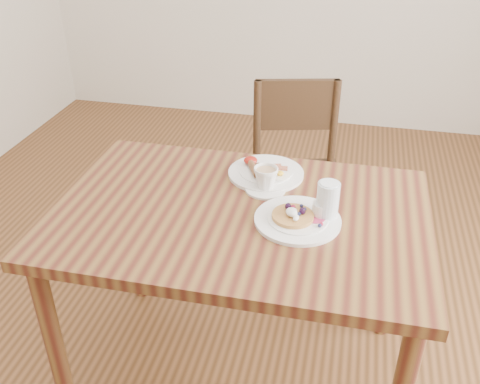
{
  "coord_description": "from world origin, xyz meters",
  "views": [
    {
      "loc": [
        0.31,
        -1.4,
        1.69
      ],
      "look_at": [
        0.0,
        0.0,
        0.82
      ],
      "focal_mm": 40.0,
      "sensor_mm": 36.0,
      "label": 1
    }
  ],
  "objects_px": {
    "pancake_plate": "(299,218)",
    "water_glass": "(328,201)",
    "teacup_saucer": "(266,180)",
    "dining_table": "(240,236)",
    "chair_far": "(296,170)",
    "breakfast_plate": "(265,172)"
  },
  "relations": [
    {
      "from": "dining_table",
      "to": "water_glass",
      "type": "height_order",
      "value": "water_glass"
    },
    {
      "from": "water_glass",
      "to": "teacup_saucer",
      "type": "bearing_deg",
      "value": 149.18
    },
    {
      "from": "teacup_saucer",
      "to": "water_glass",
      "type": "xyz_separation_m",
      "value": [
        0.22,
        -0.13,
        0.02
      ]
    },
    {
      "from": "chair_far",
      "to": "dining_table",
      "type": "bearing_deg",
      "value": 69.21
    },
    {
      "from": "dining_table",
      "to": "pancake_plate",
      "type": "bearing_deg",
      "value": -5.39
    },
    {
      "from": "chair_far",
      "to": "pancake_plate",
      "type": "distance_m",
      "value": 0.84
    },
    {
      "from": "breakfast_plate",
      "to": "teacup_saucer",
      "type": "distance_m",
      "value": 0.11
    },
    {
      "from": "dining_table",
      "to": "pancake_plate",
      "type": "xyz_separation_m",
      "value": [
        0.19,
        -0.02,
        0.11
      ]
    },
    {
      "from": "teacup_saucer",
      "to": "pancake_plate",
      "type": "bearing_deg",
      "value": -50.33
    },
    {
      "from": "pancake_plate",
      "to": "teacup_saucer",
      "type": "bearing_deg",
      "value": 129.67
    },
    {
      "from": "pancake_plate",
      "to": "dining_table",
      "type": "bearing_deg",
      "value": 174.61
    },
    {
      "from": "water_glass",
      "to": "breakfast_plate",
      "type": "bearing_deg",
      "value": 135.7
    },
    {
      "from": "breakfast_plate",
      "to": "water_glass",
      "type": "bearing_deg",
      "value": -44.3
    },
    {
      "from": "breakfast_plate",
      "to": "water_glass",
      "type": "xyz_separation_m",
      "value": [
        0.24,
        -0.23,
        0.05
      ]
    },
    {
      "from": "pancake_plate",
      "to": "water_glass",
      "type": "height_order",
      "value": "water_glass"
    },
    {
      "from": "dining_table",
      "to": "chair_far",
      "type": "distance_m",
      "value": 0.8
    },
    {
      "from": "dining_table",
      "to": "chair_far",
      "type": "bearing_deg",
      "value": 83.03
    },
    {
      "from": "teacup_saucer",
      "to": "water_glass",
      "type": "bearing_deg",
      "value": -30.82
    },
    {
      "from": "chair_far",
      "to": "water_glass",
      "type": "bearing_deg",
      "value": 89.39
    },
    {
      "from": "pancake_plate",
      "to": "water_glass",
      "type": "bearing_deg",
      "value": 23.79
    },
    {
      "from": "chair_far",
      "to": "pancake_plate",
      "type": "bearing_deg",
      "value": 83.21
    },
    {
      "from": "chair_far",
      "to": "breakfast_plate",
      "type": "height_order",
      "value": "chair_far"
    }
  ]
}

